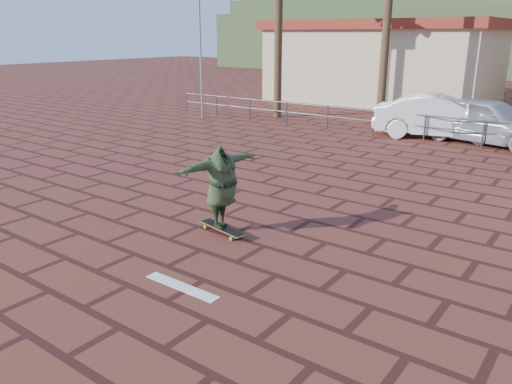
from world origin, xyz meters
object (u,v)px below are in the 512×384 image
longboard (223,228)px  car_silver (487,121)px  skateboarder (222,187)px  car_white (441,117)px

longboard → car_silver: size_ratio=0.26×
longboard → car_silver: car_silver is taller
skateboarder → car_white: skateboarder is taller
car_silver → car_white: 1.61m
skateboarder → longboard: bearing=-163.6°
longboard → car_white: bearing=99.1°
longboard → car_white: 12.15m
car_silver → skateboarder: bearing=-177.1°
skateboarder → car_silver: size_ratio=0.42×
longboard → skateboarder: skateboarder is taller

